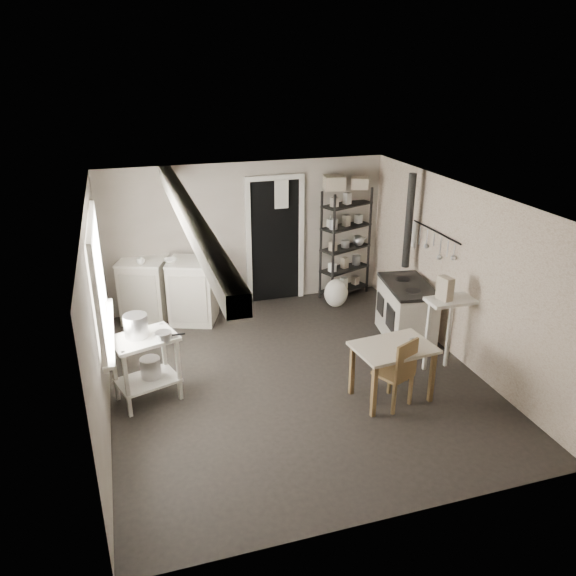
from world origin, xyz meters
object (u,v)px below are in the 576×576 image
object	(u,v)px
work_table	(392,369)
flour_sack	(336,293)
stove	(406,310)
shelf_rack	(345,242)
base_cabinets	(169,292)
stockpot	(136,327)
chair	(393,367)
prep_table	(147,370)

from	to	relation	value
work_table	flour_sack	distance (m)	2.69
stove	work_table	bearing A→B (deg)	-114.80
shelf_rack	flour_sack	world-z (taller)	shelf_rack
base_cabinets	work_table	bearing A→B (deg)	-31.86
base_cabinets	stove	size ratio (longest dim) A/B	1.39
base_cabinets	shelf_rack	xyz separation A→B (m)	(2.92, 0.12, 0.49)
stockpot	shelf_rack	size ratio (longest dim) A/B	0.16
work_table	stockpot	bearing A→B (deg)	163.27
stockpot	chair	bearing A→B (deg)	-19.33
stockpot	chair	distance (m)	2.95
chair	flour_sack	bearing A→B (deg)	57.07
base_cabinets	stove	world-z (taller)	base_cabinets
shelf_rack	stove	bearing A→B (deg)	-104.50
stockpot	base_cabinets	bearing A→B (deg)	75.39
prep_table	stockpot	world-z (taller)	stockpot
chair	stockpot	bearing A→B (deg)	136.12
stove	flour_sack	xyz separation A→B (m)	(-0.53, 1.34, -0.20)
prep_table	shelf_rack	distance (m)	4.13
base_cabinets	chair	world-z (taller)	base_cabinets
prep_table	stockpot	xyz separation A→B (m)	(-0.06, 0.05, 0.54)
base_cabinets	flour_sack	distance (m)	2.64
shelf_rack	stockpot	bearing A→B (deg)	-169.15
base_cabinets	flour_sack	size ratio (longest dim) A/B	3.16
stove	work_table	world-z (taller)	stove
base_cabinets	shelf_rack	distance (m)	2.96
prep_table	base_cabinets	distance (m)	2.21
base_cabinets	prep_table	bearing A→B (deg)	-81.98
work_table	flour_sack	world-z (taller)	work_table
shelf_rack	chair	size ratio (longest dim) A/B	2.09
base_cabinets	chair	distance (m)	3.78
stockpot	chair	size ratio (longest dim) A/B	0.33
stockpot	base_cabinets	distance (m)	2.23
work_table	shelf_rack	bearing A→B (deg)	77.83
shelf_rack	flour_sack	xyz separation A→B (m)	(-0.30, -0.41, -0.71)
flour_sack	prep_table	bearing A→B (deg)	-148.97
prep_table	work_table	world-z (taller)	prep_table
stove	work_table	distance (m)	1.60
prep_table	chair	size ratio (longest dim) A/B	0.94
prep_table	stockpot	bearing A→B (deg)	143.45
base_cabinets	flour_sack	xyz separation A→B (m)	(2.62, -0.29, -0.22)
prep_table	work_table	size ratio (longest dim) A/B	0.91
base_cabinets	chair	size ratio (longest dim) A/B	1.69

